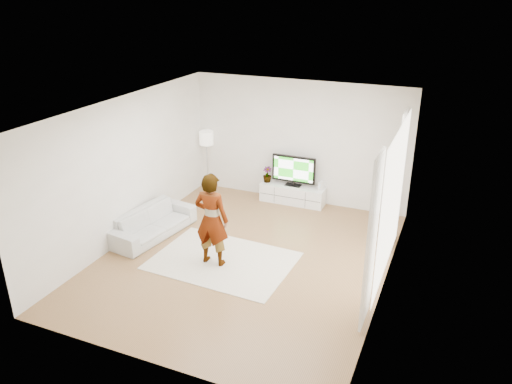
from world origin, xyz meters
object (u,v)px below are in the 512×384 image
at_px(player, 212,219).
at_px(floor_lamp, 206,141).
at_px(media_console, 293,194).
at_px(sofa, 153,223).
at_px(rug, 223,261).
at_px(television, 294,170).

xyz_separation_m(player, floor_lamp, (-1.73, 3.06, 0.39)).
xyz_separation_m(media_console, sofa, (-2.06, -2.63, 0.07)).
relative_size(rug, player, 1.45).
relative_size(media_console, player, 0.86).
height_order(media_console, rug, media_console).
distance_m(media_console, television, 0.59).
height_order(media_console, sofa, sofa).
bearing_deg(media_console, television, 90.00).
bearing_deg(floor_lamp, rug, -57.74).
distance_m(sofa, floor_lamp, 2.75).
distance_m(television, rug, 3.15).
height_order(player, sofa, player).
xyz_separation_m(television, rug, (-0.31, -3.04, -0.80)).
relative_size(television, player, 0.59).
relative_size(media_console, sofa, 0.78).
bearing_deg(rug, player, -137.68).
distance_m(player, floor_lamp, 3.54).
height_order(rug, floor_lamp, floor_lamp).
bearing_deg(sofa, television, -28.92).
bearing_deg(player, sofa, -18.17).
relative_size(player, floor_lamp, 1.16).
height_order(media_console, television, television).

